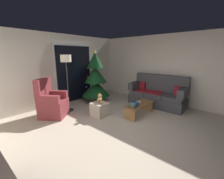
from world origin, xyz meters
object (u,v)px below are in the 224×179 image
(book_stack, at_px, (134,104))
(teddy_bear_honey, at_px, (100,99))
(armchair, at_px, (52,103))
(remote_white, at_px, (138,102))
(couch, at_px, (157,94))
(cell_phone, at_px, (134,102))
(floor_lamp, at_px, (66,64))
(coffee_table, at_px, (139,107))
(christmas_tree, at_px, (96,79))
(remote_silver, at_px, (139,103))
(ottoman, at_px, (100,109))

(book_stack, xyz_separation_m, teddy_bear_honey, (-0.49, 0.87, 0.10))
(armchair, bearing_deg, remote_white, -44.00)
(couch, bearing_deg, armchair, 147.57)
(couch, distance_m, cell_phone, 1.52)
(book_stack, height_order, floor_lamp, floor_lamp)
(coffee_table, relative_size, remote_white, 7.05)
(teddy_bear_honey, bearing_deg, floor_lamp, 109.58)
(christmas_tree, distance_m, teddy_bear_honey, 1.50)
(remote_silver, relative_size, armchair, 0.14)
(coffee_table, distance_m, book_stack, 0.38)
(floor_lamp, bearing_deg, coffee_table, -57.74)
(floor_lamp, height_order, ottoman, floor_lamp)
(cell_phone, bearing_deg, floor_lamp, 95.99)
(book_stack, xyz_separation_m, christmas_tree, (0.40, 2.03, 0.45))
(christmas_tree, height_order, floor_lamp, christmas_tree)
(christmas_tree, bearing_deg, teddy_bear_honey, -127.51)
(floor_lamp, height_order, teddy_bear_honey, floor_lamp)
(couch, relative_size, christmas_tree, 1.00)
(couch, bearing_deg, christmas_tree, 119.10)
(book_stack, height_order, ottoman, book_stack)
(remote_silver, xyz_separation_m, ottoman, (-0.81, 0.84, -0.17))
(cell_phone, bearing_deg, couch, -18.37)
(coffee_table, height_order, christmas_tree, christmas_tree)
(armchair, relative_size, floor_lamp, 0.63)
(floor_lamp, distance_m, teddy_bear_honey, 1.50)
(cell_phone, xyz_separation_m, ottoman, (-0.50, 0.86, -0.29))
(cell_phone, bearing_deg, armchair, 109.15)
(coffee_table, distance_m, remote_white, 0.17)
(floor_lamp, bearing_deg, cell_phone, -65.52)
(armchair, bearing_deg, book_stack, -52.69)
(couch, relative_size, book_stack, 8.19)
(couch, bearing_deg, remote_white, 175.07)
(remote_white, distance_m, teddy_bear_honey, 1.18)
(christmas_tree, height_order, armchair, christmas_tree)
(book_stack, xyz_separation_m, floor_lamp, (-0.87, 1.94, 1.08))
(remote_silver, bearing_deg, cell_phone, -91.39)
(armchair, height_order, ottoman, armchair)
(couch, relative_size, remote_white, 12.56)
(coffee_table, height_order, floor_lamp, floor_lamp)
(coffee_table, distance_m, armchair, 2.60)
(remote_silver, distance_m, ottoman, 1.18)
(remote_silver, height_order, floor_lamp, floor_lamp)
(couch, height_order, remote_white, couch)
(remote_silver, relative_size, cell_phone, 1.08)
(floor_lamp, bearing_deg, couch, -38.78)
(couch, relative_size, armchair, 1.73)
(remote_white, xyz_separation_m, teddy_bear_honey, (-0.89, 0.75, 0.15))
(couch, xyz_separation_m, floor_lamp, (-2.39, 1.92, 1.11))
(christmas_tree, bearing_deg, floor_lamp, -175.89)
(christmas_tree, bearing_deg, book_stack, -101.03)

